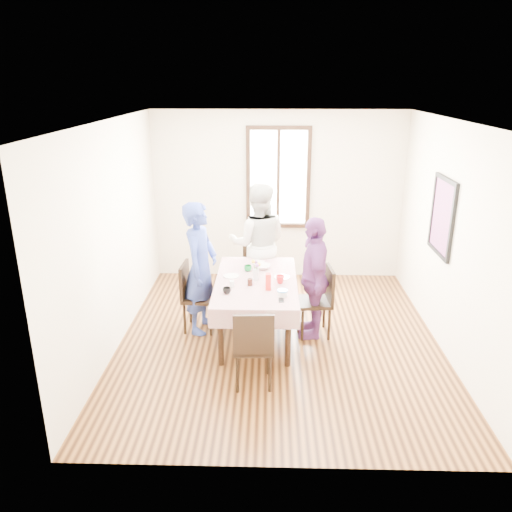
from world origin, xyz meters
The scene contains 30 objects.
ground centered at (0.00, 0.00, 0.00)m, with size 4.50×4.50×0.00m, color black.
back_wall centered at (0.00, 2.25, 1.35)m, with size 4.00×4.00×0.00m, color beige.
right_wall centered at (2.00, 0.00, 1.35)m, with size 4.50×4.50×0.00m, color beige.
window_frame centered at (0.00, 2.23, 1.65)m, with size 1.02×0.06×1.62m, color black.
window_pane centered at (0.00, 2.24, 1.65)m, with size 0.90×0.02×1.50m, color white.
art_poster centered at (1.98, 0.30, 1.55)m, with size 0.04×0.76×0.96m, color red.
dining_table centered at (-0.29, 0.11, 0.38)m, with size 0.89×1.59×0.75m, color black.
tablecloth centered at (-0.29, 0.11, 0.76)m, with size 1.01×1.71×0.01m, color #54040F.
chair_left centered at (-1.03, 0.26, 0.46)m, with size 0.42×0.42×0.91m, color black.
chair_right centered at (0.45, 0.16, 0.46)m, with size 0.42×0.42×0.91m, color black.
chair_far centered at (-0.29, 1.21, 0.46)m, with size 0.42×0.42×0.91m, color black.
chair_near centered at (-0.29, -0.98, 0.46)m, with size 0.42×0.42×0.91m, color black.
person_left centered at (-1.01, 0.26, 0.86)m, with size 0.63×0.41×1.72m, color navy.
person_far centered at (-0.29, 1.19, 0.89)m, with size 0.86×0.67×1.78m, color beige.
person_right centered at (0.43, 0.16, 0.79)m, with size 0.92×0.38×1.57m, color #68306F.
mug_black centered at (-0.62, -0.31, 0.80)m, with size 0.10×0.10×0.08m, color black.
mug_flag centered at (0.00, 0.03, 0.81)m, with size 0.11×0.11×0.10m, color red.
mug_green centered at (-0.41, 0.42, 0.80)m, with size 0.10×0.10×0.08m, color #0C7226.
serving_bowl centered at (-0.23, 0.52, 0.79)m, with size 0.22×0.22×0.05m, color white.
juice_carton centered at (-0.14, -0.19, 0.86)m, with size 0.06×0.06×0.20m, color red.
butter_tub centered at (0.03, -0.35, 0.79)m, with size 0.12×0.12×0.06m, color white.
jam_jar centered at (-0.36, -0.06, 0.81)m, with size 0.06×0.06×0.09m, color black.
drinking_glass centered at (-0.58, -0.13, 0.80)m, with size 0.06×0.06×0.09m, color silver.
smartphone centered at (0.01, -0.49, 0.77)m, with size 0.06×0.12×0.01m, color black.
flower_vase centered at (-0.29, 0.13, 0.83)m, with size 0.07×0.07×0.14m, color silver.
plate_left centered at (-0.61, 0.23, 0.77)m, with size 0.20×0.20×0.01m, color white.
plate_right centered at (0.03, 0.20, 0.77)m, with size 0.20×0.20×0.01m, color white.
plate_far centered at (-0.29, 0.74, 0.77)m, with size 0.20×0.20×0.01m, color white.
butter_lid centered at (0.03, -0.35, 0.83)m, with size 0.12×0.12×0.01m, color blue.
flower_bunch centered at (-0.29, 0.13, 0.96)m, with size 0.09×0.09×0.10m, color yellow, non-canonical shape.
Camera 1 is at (-0.13, -5.71, 3.14)m, focal length 35.31 mm.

